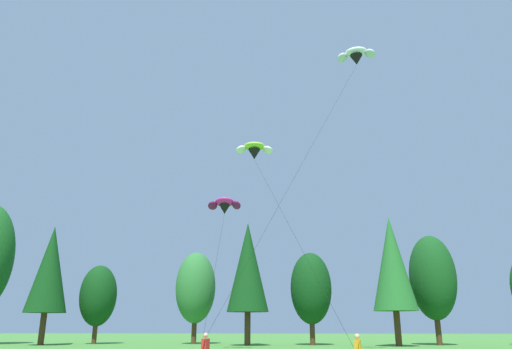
{
  "coord_description": "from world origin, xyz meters",
  "views": [
    {
      "loc": [
        0.05,
        -6.62,
        2.02
      ],
      "look_at": [
        -1.3,
        20.08,
        10.36
      ],
      "focal_mm": 33.92,
      "sensor_mm": 36.0,
      "label": 1
    }
  ],
  "objects_px": {
    "kite_flyer_near": "(205,349)",
    "parafoil_kite_mid_lime_white": "(254,150)",
    "parafoil_kite_far_white": "(356,56)",
    "parafoil_kite_high_magenta": "(224,205)"
  },
  "relations": [
    {
      "from": "parafoil_kite_high_magenta",
      "to": "parafoil_kite_mid_lime_white",
      "type": "distance_m",
      "value": 7.22
    },
    {
      "from": "parafoil_kite_high_magenta",
      "to": "parafoil_kite_far_white",
      "type": "relative_size",
      "value": 0.84
    },
    {
      "from": "kite_flyer_near",
      "to": "parafoil_kite_mid_lime_white",
      "type": "distance_m",
      "value": 19.82
    },
    {
      "from": "kite_flyer_near",
      "to": "parafoil_kite_mid_lime_white",
      "type": "height_order",
      "value": "parafoil_kite_mid_lime_white"
    },
    {
      "from": "kite_flyer_near",
      "to": "parafoil_kite_high_magenta",
      "type": "height_order",
      "value": "parafoil_kite_high_magenta"
    },
    {
      "from": "kite_flyer_near",
      "to": "parafoil_kite_far_white",
      "type": "height_order",
      "value": "parafoil_kite_far_white"
    },
    {
      "from": "parafoil_kite_mid_lime_white",
      "to": "parafoil_kite_far_white",
      "type": "height_order",
      "value": "parafoil_kite_far_white"
    },
    {
      "from": "kite_flyer_near",
      "to": "parafoil_kite_high_magenta",
      "type": "bearing_deg",
      "value": 94.59
    },
    {
      "from": "parafoil_kite_mid_lime_white",
      "to": "kite_flyer_near",
      "type": "bearing_deg",
      "value": -96.06
    },
    {
      "from": "parafoil_kite_far_white",
      "to": "parafoil_kite_high_magenta",
      "type": "bearing_deg",
      "value": 156.7
    }
  ]
}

